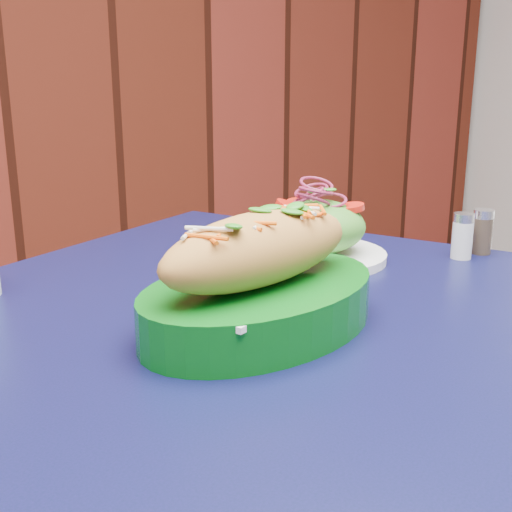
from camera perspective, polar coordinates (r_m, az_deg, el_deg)
cafe_table at (r=0.74m, az=1.19°, el=-11.36°), size 1.05×1.05×0.75m
banh_mi_basket at (r=0.65m, az=0.38°, el=-2.19°), size 0.31×0.23×0.13m
salad_plate at (r=0.90m, az=5.48°, el=2.15°), size 0.19×0.19×0.11m
salt_shaker at (r=0.95m, az=17.87°, el=1.71°), size 0.03×0.03×0.06m
pepper_shaker at (r=0.98m, az=19.47°, el=2.05°), size 0.03×0.03×0.06m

